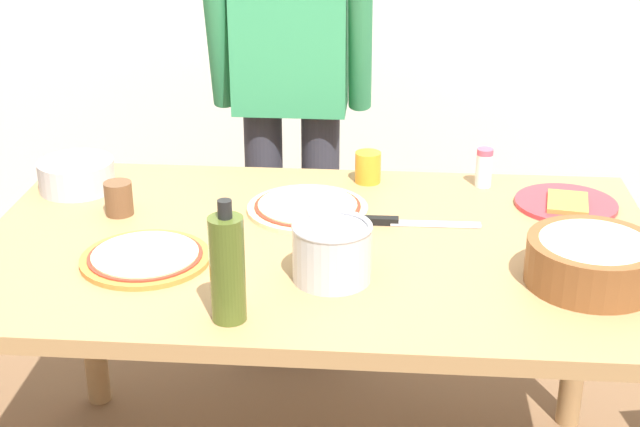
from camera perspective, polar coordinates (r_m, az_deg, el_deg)
name	(u,v)px	position (r m, az deg, el deg)	size (l,w,h in m)	color
dining_table	(318,276)	(2.21, -0.10, -3.86)	(1.60, 0.96, 0.76)	#A37A4C
person_cook	(291,81)	(2.83, -1.81, 8.19)	(0.49, 0.25, 1.62)	#2D2D38
pizza_raw_on_board	(308,208)	(2.34, -0.77, 0.37)	(0.31, 0.31, 0.02)	beige
pizza_cooked_on_tray	(145,257)	(2.11, -10.72, -2.68)	(0.29, 0.29, 0.02)	#C67A33
plate_with_slice	(566,203)	(2.45, 14.95, 0.60)	(0.26, 0.26, 0.02)	red
popcorn_bowl	(593,257)	(2.04, 16.48, -2.61)	(0.28, 0.28, 0.11)	brown
mixing_bowl_steel	(77,175)	(2.55, -14.78, 2.31)	(0.20, 0.20, 0.08)	#B7B7BC
olive_oil_bottle	(227,268)	(1.81, -5.73, -3.36)	(0.07, 0.07, 0.26)	#47561E
steel_pot	(332,251)	(1.97, 0.75, -2.33)	(0.17, 0.17, 0.13)	#B7B7BC
cup_orange	(368,167)	(2.51, 2.98, 2.87)	(0.07, 0.07, 0.09)	orange
cup_small_brown	(119,198)	(2.36, -12.31, 0.92)	(0.07, 0.07, 0.09)	brown
salt_shaker	(484,168)	(2.52, 10.08, 2.80)	(0.04, 0.04, 0.11)	white
chef_knife	(406,222)	(2.27, 5.33, -0.54)	(0.29, 0.03, 0.02)	silver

